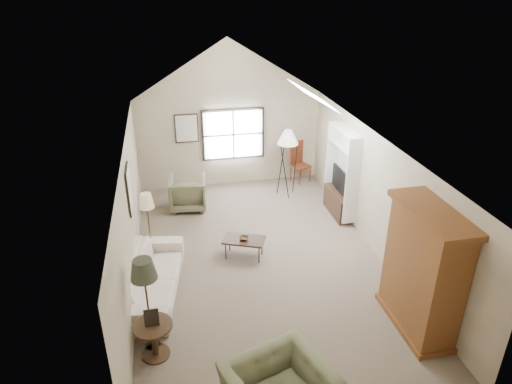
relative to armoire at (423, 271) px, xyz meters
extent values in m
cube|color=#6A5E4C|center=(-2.18, 2.40, -1.10)|extent=(5.00, 8.00, 0.01)
cube|color=tan|center=(-2.18, 6.40, 0.15)|extent=(5.00, 0.01, 2.50)
cube|color=tan|center=(-2.18, -1.60, 0.15)|extent=(5.00, 0.01, 2.50)
cube|color=tan|center=(-4.68, 2.40, 0.15)|extent=(0.01, 8.00, 2.50)
cube|color=tan|center=(0.32, 2.40, 0.15)|extent=(0.01, 8.00, 2.50)
cube|color=black|center=(-2.08, 6.36, 0.35)|extent=(1.72, 0.08, 1.42)
cube|color=black|center=(-4.65, 2.70, 0.65)|extent=(0.68, 0.04, 0.88)
cube|color=black|center=(-3.33, 6.37, 0.60)|extent=(0.62, 0.04, 0.78)
cube|color=brown|center=(0.00, 0.00, 0.00)|extent=(0.60, 1.50, 2.20)
cube|color=white|center=(0.16, 4.00, 0.05)|extent=(0.32, 1.30, 2.10)
cube|color=#382316|center=(0.14, 4.00, -0.80)|extent=(0.34, 1.18, 0.60)
cube|color=black|center=(0.14, 4.00, -0.18)|extent=(0.05, 0.90, 0.55)
imported|color=white|center=(-4.38, 1.77, -0.75)|extent=(1.34, 2.55, 0.71)
imported|color=#5C5F42|center=(-3.46, 5.09, -0.68)|extent=(0.98, 1.01, 0.83)
cube|color=#311D14|center=(-2.48, 2.60, -0.88)|extent=(0.96, 0.76, 0.43)
imported|color=#392617|center=(-2.48, 2.60, -0.64)|extent=(0.27, 0.27, 0.05)
cylinder|color=#382417|center=(-4.33, 0.17, -0.80)|extent=(0.70, 0.70, 0.61)
cube|color=brown|center=(-0.19, 6.10, -0.52)|extent=(0.60, 0.60, 1.15)
camera|label=1|loc=(-3.87, -5.39, 4.35)|focal=32.00mm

